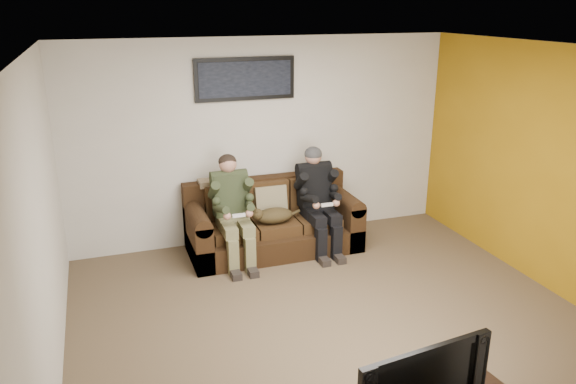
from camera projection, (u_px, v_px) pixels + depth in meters
name	position (u px, v px, depth m)	size (l,w,h in m)	color
floor	(331.00, 318.00, 5.58)	(5.00, 5.00, 0.00)	brown
ceiling	(339.00, 50.00, 4.74)	(5.00, 5.00, 0.00)	silver
wall_back	(264.00, 141.00, 7.18)	(5.00, 5.00, 0.00)	beige
wall_front	(496.00, 318.00, 3.15)	(5.00, 5.00, 0.00)	beige
wall_left	(42.00, 229.00, 4.39)	(4.50, 4.50, 0.00)	beige
wall_right	(552.00, 170.00, 5.94)	(4.50, 4.50, 0.00)	beige
accent_wall_right	(551.00, 170.00, 5.93)	(4.50, 4.50, 0.00)	#A17210
sofa	(272.00, 224.00, 7.09)	(2.12, 0.91, 0.87)	black
throw_pillow	(271.00, 201.00, 7.04)	(0.40, 0.12, 0.38)	#867957
throw_blanket	(216.00, 182.00, 6.96)	(0.43, 0.21, 0.08)	tan
person_left	(232.00, 204.00, 6.64)	(0.51, 0.87, 1.28)	olive
person_right	(317.00, 194.00, 6.98)	(0.51, 0.86, 1.29)	black
cat	(273.00, 215.00, 6.82)	(0.66, 0.26, 0.24)	#4D3D1E
framed_poster	(245.00, 79.00, 6.81)	(1.25, 0.05, 0.52)	black
television	(415.00, 378.00, 3.50)	(0.95, 0.13, 0.55)	black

